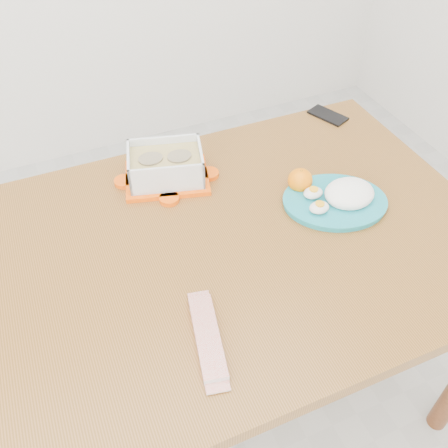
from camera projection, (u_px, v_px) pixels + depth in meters
name	position (u px, v px, depth m)	size (l,w,h in m)	color
ground	(213.00, 446.00, 1.60)	(3.50, 3.50, 0.00)	#B7B7B2
dining_table	(224.00, 265.00, 1.27)	(1.34, 0.90, 0.75)	brown
food_container	(166.00, 166.00, 1.35)	(0.26, 0.22, 0.10)	#FF5607
orange_fruit	(300.00, 180.00, 1.33)	(0.07, 0.07, 0.07)	orange
rice_plate	(340.00, 197.00, 1.29)	(0.34, 0.34, 0.07)	teal
candy_bar	(207.00, 337.00, 1.01)	(0.20, 0.05, 0.02)	#AF1B08
smartphone	(328.00, 115.00, 1.61)	(0.06, 0.12, 0.01)	black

